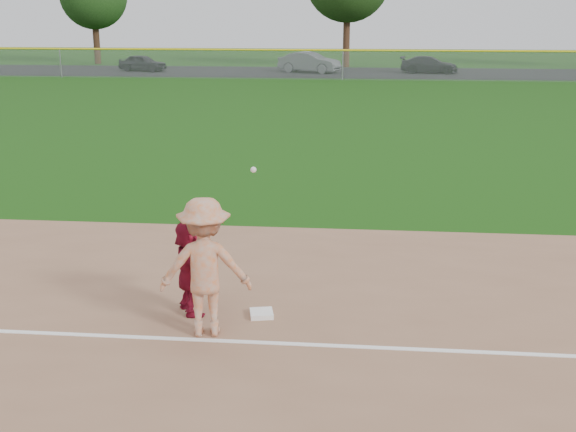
# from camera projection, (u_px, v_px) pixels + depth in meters

# --- Properties ---
(ground) EXTENTS (160.00, 160.00, 0.00)m
(ground) POSITION_uv_depth(u_px,v_px,m) (279.00, 322.00, 11.31)
(ground) COLOR #17450D
(ground) RESTS_ON ground
(foul_line) EXTENTS (60.00, 0.10, 0.01)m
(foul_line) POSITION_uv_depth(u_px,v_px,m) (273.00, 343.00, 10.54)
(foul_line) COLOR white
(foul_line) RESTS_ON infield_dirt
(parking_asphalt) EXTENTS (120.00, 10.00, 0.01)m
(parking_asphalt) POSITION_uv_depth(u_px,v_px,m) (344.00, 72.00, 55.30)
(parking_asphalt) COLOR black
(parking_asphalt) RESTS_ON ground
(first_base) EXTENTS (0.42, 0.42, 0.08)m
(first_base) POSITION_uv_depth(u_px,v_px,m) (262.00, 314.00, 11.47)
(first_base) COLOR white
(first_base) RESTS_ON infield_dirt
(base_runner) EXTENTS (1.07, 1.49, 1.55)m
(base_runner) POSITION_uv_depth(u_px,v_px,m) (190.00, 267.00, 11.42)
(base_runner) COLOR maroon
(base_runner) RESTS_ON infield_dirt
(car_left) EXTENTS (4.00, 2.38, 1.28)m
(car_left) POSITION_uv_depth(u_px,v_px,m) (143.00, 63.00, 56.25)
(car_left) COLOR black
(car_left) RESTS_ON parking_asphalt
(car_mid) EXTENTS (4.97, 3.10, 1.55)m
(car_mid) POSITION_uv_depth(u_px,v_px,m) (309.00, 62.00, 55.03)
(car_mid) COLOR #575A5F
(car_mid) RESTS_ON parking_asphalt
(car_right) EXTENTS (4.52, 2.33, 1.25)m
(car_right) POSITION_uv_depth(u_px,v_px,m) (429.00, 65.00, 54.58)
(car_right) COLOR black
(car_right) RESTS_ON parking_asphalt
(first_base_play) EXTENTS (1.46, 0.97, 2.49)m
(first_base_play) POSITION_uv_depth(u_px,v_px,m) (205.00, 267.00, 10.60)
(first_base_play) COLOR #A8A8AB
(first_base_play) RESTS_ON infield_dirt
(outfield_fence) EXTENTS (110.00, 0.12, 110.00)m
(outfield_fence) POSITION_uv_depth(u_px,v_px,m) (343.00, 51.00, 49.02)
(outfield_fence) COLOR #999EA0
(outfield_fence) RESTS_ON ground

